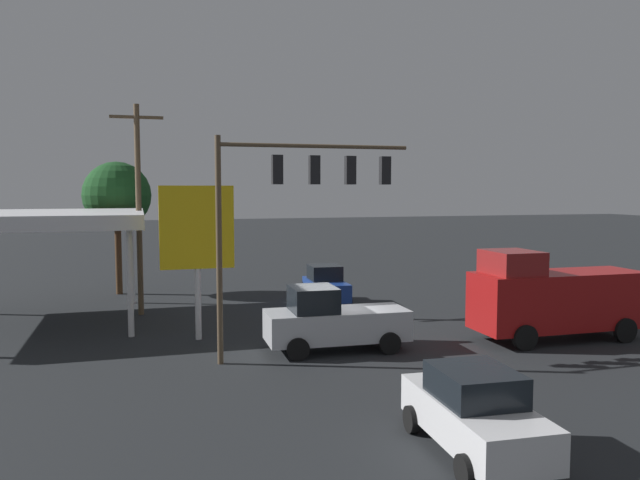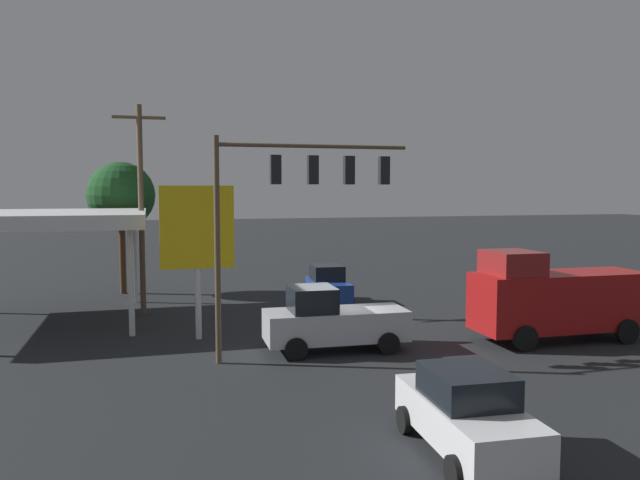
{
  "view_description": "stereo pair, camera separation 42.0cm",
  "coord_description": "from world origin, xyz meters",
  "px_view_note": "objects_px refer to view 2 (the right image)",
  "views": [
    {
      "loc": [
        6.97,
        21.83,
        5.95
      ],
      "look_at": [
        0.0,
        -2.0,
        3.89
      ],
      "focal_mm": 35.0,
      "sensor_mm": 36.0,
      "label": 1
    },
    {
      "loc": [
        6.56,
        21.95,
        5.95
      ],
      "look_at": [
        0.0,
        -2.0,
        3.89
      ],
      "focal_mm": 35.0,
      "sensor_mm": 36.0,
      "label": 2
    }
  ],
  "objects_px": {
    "price_sign": "(197,232)",
    "traffic_signal_assembly": "(293,192)",
    "hatchback_crossing": "(328,285)",
    "sedan_waiting": "(466,413)",
    "street_tree": "(121,196)",
    "pickup_parked": "(332,321)",
    "delivery_truck": "(555,298)",
    "utility_pole": "(141,204)"
  },
  "relations": [
    {
      "from": "price_sign",
      "to": "traffic_signal_assembly",
      "type": "bearing_deg",
      "value": 129.35
    },
    {
      "from": "hatchback_crossing",
      "to": "traffic_signal_assembly",
      "type": "bearing_deg",
      "value": -19.93
    },
    {
      "from": "price_sign",
      "to": "sedan_waiting",
      "type": "distance_m",
      "value": 13.86
    },
    {
      "from": "street_tree",
      "to": "pickup_parked",
      "type": "bearing_deg",
      "value": 117.46
    },
    {
      "from": "pickup_parked",
      "to": "delivery_truck",
      "type": "bearing_deg",
      "value": 176.28
    },
    {
      "from": "delivery_truck",
      "to": "sedan_waiting",
      "type": "bearing_deg",
      "value": 45.91
    },
    {
      "from": "delivery_truck",
      "to": "utility_pole",
      "type": "bearing_deg",
      "value": -31.24
    },
    {
      "from": "pickup_parked",
      "to": "sedan_waiting",
      "type": "distance_m",
      "value": 9.4
    },
    {
      "from": "sedan_waiting",
      "to": "street_tree",
      "type": "xyz_separation_m",
      "value": [
        8.26,
        -24.56,
        4.59
      ]
    },
    {
      "from": "delivery_truck",
      "to": "street_tree",
      "type": "height_order",
      "value": "street_tree"
    },
    {
      "from": "price_sign",
      "to": "delivery_truck",
      "type": "distance_m",
      "value": 14.22
    },
    {
      "from": "traffic_signal_assembly",
      "to": "sedan_waiting",
      "type": "height_order",
      "value": "traffic_signal_assembly"
    },
    {
      "from": "utility_pole",
      "to": "price_sign",
      "type": "xyz_separation_m",
      "value": [
        -2.16,
        5.7,
        -0.94
      ]
    },
    {
      "from": "price_sign",
      "to": "sedan_waiting",
      "type": "relative_size",
      "value": 1.35
    },
    {
      "from": "utility_pole",
      "to": "pickup_parked",
      "type": "height_order",
      "value": "utility_pole"
    },
    {
      "from": "pickup_parked",
      "to": "street_tree",
      "type": "height_order",
      "value": "street_tree"
    },
    {
      "from": "price_sign",
      "to": "pickup_parked",
      "type": "bearing_deg",
      "value": 145.73
    },
    {
      "from": "hatchback_crossing",
      "to": "sedan_waiting",
      "type": "distance_m",
      "value": 18.61
    },
    {
      "from": "utility_pole",
      "to": "pickup_parked",
      "type": "xyz_separation_m",
      "value": [
        -6.73,
        8.82,
        -4.09
      ]
    },
    {
      "from": "traffic_signal_assembly",
      "to": "utility_pole",
      "type": "bearing_deg",
      "value": -61.11
    },
    {
      "from": "hatchback_crossing",
      "to": "street_tree",
      "type": "distance_m",
      "value": 12.86
    },
    {
      "from": "traffic_signal_assembly",
      "to": "delivery_truck",
      "type": "height_order",
      "value": "traffic_signal_assembly"
    },
    {
      "from": "traffic_signal_assembly",
      "to": "utility_pole",
      "type": "xyz_separation_m",
      "value": [
        5.18,
        -9.39,
        -0.63
      ]
    },
    {
      "from": "utility_pole",
      "to": "street_tree",
      "type": "relative_size",
      "value": 1.32
    },
    {
      "from": "traffic_signal_assembly",
      "to": "pickup_parked",
      "type": "distance_m",
      "value": 5.0
    },
    {
      "from": "price_sign",
      "to": "sedan_waiting",
      "type": "xyz_separation_m",
      "value": [
        -4.96,
        12.51,
        -3.31
      ]
    },
    {
      "from": "street_tree",
      "to": "price_sign",
      "type": "bearing_deg",
      "value": 105.34
    },
    {
      "from": "utility_pole",
      "to": "street_tree",
      "type": "bearing_deg",
      "value": -79.75
    },
    {
      "from": "price_sign",
      "to": "delivery_truck",
      "type": "height_order",
      "value": "price_sign"
    },
    {
      "from": "traffic_signal_assembly",
      "to": "pickup_parked",
      "type": "relative_size",
      "value": 1.47
    },
    {
      "from": "price_sign",
      "to": "delivery_truck",
      "type": "xyz_separation_m",
      "value": [
        -13.41,
        3.98,
        -2.56
      ]
    },
    {
      "from": "traffic_signal_assembly",
      "to": "sedan_waiting",
      "type": "bearing_deg",
      "value": 102.36
    },
    {
      "from": "traffic_signal_assembly",
      "to": "pickup_parked",
      "type": "bearing_deg",
      "value": -159.71
    },
    {
      "from": "utility_pole",
      "to": "sedan_waiting",
      "type": "distance_m",
      "value": 20.01
    },
    {
      "from": "delivery_truck",
      "to": "hatchback_crossing",
      "type": "bearing_deg",
      "value": -56.86
    },
    {
      "from": "utility_pole",
      "to": "price_sign",
      "type": "distance_m",
      "value": 6.17
    },
    {
      "from": "sedan_waiting",
      "to": "street_tree",
      "type": "relative_size",
      "value": 0.6
    },
    {
      "from": "hatchback_crossing",
      "to": "pickup_parked",
      "type": "height_order",
      "value": "pickup_parked"
    },
    {
      "from": "utility_pole",
      "to": "price_sign",
      "type": "bearing_deg",
      "value": 110.72
    },
    {
      "from": "traffic_signal_assembly",
      "to": "sedan_waiting",
      "type": "xyz_separation_m",
      "value": [
        -1.93,
        8.82,
        -4.88
      ]
    },
    {
      "from": "utility_pole",
      "to": "sedan_waiting",
      "type": "bearing_deg",
      "value": 111.34
    },
    {
      "from": "hatchback_crossing",
      "to": "sedan_waiting",
      "type": "relative_size",
      "value": 0.86
    }
  ]
}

